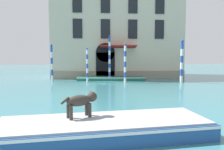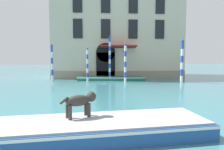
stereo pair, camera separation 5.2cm
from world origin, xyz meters
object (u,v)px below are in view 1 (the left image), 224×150
object	(u,v)px
mooring_pole_0	(109,58)
mooring_pole_1	(182,61)
boat_foreground	(104,128)
mooring_pole_3	(125,63)
mooring_pole_2	(87,65)
boat_moored_near_palazzo	(111,78)
dog_on_deck	(82,101)
mooring_pole_4	(52,63)

from	to	relation	value
mooring_pole_0	mooring_pole_1	size ratio (longest dim) A/B	1.12
boat_foreground	mooring_pole_0	xyz separation A→B (m)	(1.35, 15.44, 2.01)
mooring_pole_3	mooring_pole_2	bearing A→B (deg)	166.97
boat_foreground	boat_moored_near_palazzo	bearing A→B (deg)	78.56
mooring_pole_2	dog_on_deck	bearing A→B (deg)	-89.24
boat_foreground	dog_on_deck	size ratio (longest dim) A/B	6.01
mooring_pole_1	mooring_pole_4	xyz separation A→B (m)	(-12.54, 2.06, -0.19)
mooring_pole_2	mooring_pole_4	bearing A→B (deg)	164.29
mooring_pole_4	mooring_pole_3	bearing A→B (deg)	-14.37
mooring_pole_0	dog_on_deck	bearing A→B (deg)	-97.73
mooring_pole_2	mooring_pole_3	size ratio (longest dim) A/B	0.89
mooring_pole_2	mooring_pole_4	distance (m)	3.69
mooring_pole_0	mooring_pole_3	xyz separation A→B (m)	(1.34, -1.83, -0.45)
dog_on_deck	mooring_pole_2	size ratio (longest dim) A/B	0.35
mooring_pole_1	mooring_pole_3	xyz separation A→B (m)	(-5.41, 0.23, -0.20)
mooring_pole_0	mooring_pole_1	world-z (taller)	mooring_pole_0
mooring_pole_1	boat_foreground	bearing A→B (deg)	-121.20
mooring_pole_0	mooring_pole_4	xyz separation A→B (m)	(-5.78, -0.00, -0.44)
mooring_pole_1	mooring_pole_3	world-z (taller)	mooring_pole_1
mooring_pole_3	dog_on_deck	bearing A→B (deg)	-104.34
boat_foreground	mooring_pole_3	xyz separation A→B (m)	(2.69, 13.61, 1.56)
boat_foreground	mooring_pole_3	size ratio (longest dim) A/B	1.90
dog_on_deck	mooring_pole_3	distance (m)	13.73
mooring_pole_4	boat_moored_near_palazzo	bearing A→B (deg)	4.30
mooring_pole_2	mooring_pole_4	world-z (taller)	mooring_pole_4
mooring_pole_1	mooring_pole_2	xyz separation A→B (m)	(-9.00, 1.06, -0.39)
boat_foreground	dog_on_deck	world-z (taller)	dog_on_deck
mooring_pole_1	mooring_pole_4	distance (m)	12.71
dog_on_deck	mooring_pole_3	world-z (taller)	mooring_pole_3
dog_on_deck	mooring_pole_0	size ratio (longest dim) A/B	0.25
boat_moored_near_palazzo	mooring_pole_3	size ratio (longest dim) A/B	1.92
mooring_pole_0	mooring_pole_2	bearing A→B (deg)	-155.94
boat_foreground	mooring_pole_0	world-z (taller)	mooring_pole_0
dog_on_deck	mooring_pole_2	bearing A→B (deg)	64.39
boat_moored_near_palazzo	mooring_pole_1	xyz separation A→B (m)	(6.57, -2.51, 1.87)
dog_on_deck	mooring_pole_3	size ratio (longest dim) A/B	0.32
boat_moored_near_palazzo	mooring_pole_2	distance (m)	3.18
boat_foreground	mooring_pole_2	size ratio (longest dim) A/B	2.12
boat_foreground	mooring_pole_1	world-z (taller)	mooring_pole_1
mooring_pole_0	mooring_pole_1	xyz separation A→B (m)	(6.76, -2.06, -0.25)
mooring_pole_0	mooring_pole_3	bearing A→B (deg)	-53.69
mooring_pole_0	mooring_pole_4	world-z (taller)	mooring_pole_0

